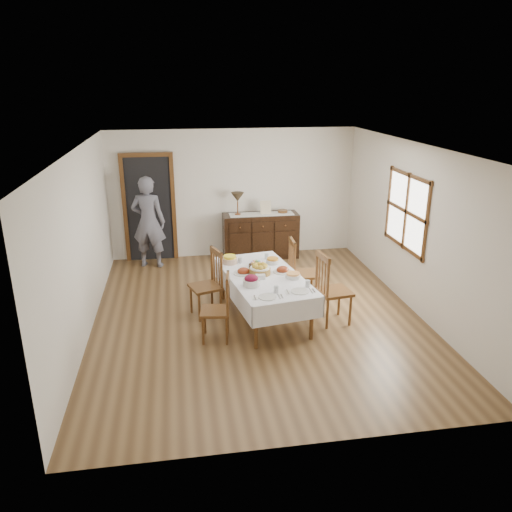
{
  "coord_description": "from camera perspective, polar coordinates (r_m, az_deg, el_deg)",
  "views": [
    {
      "loc": [
        -1.15,
        -6.99,
        3.47
      ],
      "look_at": [
        0.0,
        0.1,
        0.95
      ],
      "focal_mm": 35.0,
      "sensor_mm": 36.0,
      "label": 1
    }
  ],
  "objects": [
    {
      "name": "runner",
      "position": [
        10.15,
        0.62,
        4.82
      ],
      "size": [
        1.3,
        0.35,
        0.01
      ],
      "color": "white",
      "rests_on": "sideboard"
    },
    {
      "name": "setting_left",
      "position": [
        6.82,
        1.61,
        -4.39
      ],
      "size": [
        0.44,
        0.31,
        0.1
      ],
      "color": "silver",
      "rests_on": "dining_table"
    },
    {
      "name": "glass_far_b",
      "position": [
        8.19,
        1.23,
        -0.03
      ],
      "size": [
        0.07,
        0.07,
        0.1
      ],
      "color": "silver",
      "rests_on": "dining_table"
    },
    {
      "name": "carrot_bowl",
      "position": [
        8.0,
        1.91,
        -0.56
      ],
      "size": [
        0.21,
        0.21,
        0.09
      ],
      "color": "silver",
      "rests_on": "dining_table"
    },
    {
      "name": "picture_frame",
      "position": [
        10.13,
        1.11,
        5.56
      ],
      "size": [
        0.22,
        0.08,
        0.28
      ],
      "color": "beige",
      "rests_on": "sideboard"
    },
    {
      "name": "beet_bowl",
      "position": [
        7.12,
        -0.54,
        -2.86
      ],
      "size": [
        0.24,
        0.24,
        0.17
      ],
      "color": "silver",
      "rests_on": "dining_table"
    },
    {
      "name": "sideboard",
      "position": [
        10.3,
        0.52,
        2.35
      ],
      "size": [
        1.53,
        0.56,
        0.92
      ],
      "color": "black",
      "rests_on": "ground"
    },
    {
      "name": "egg_basket",
      "position": [
        7.83,
        0.05,
        -1.02
      ],
      "size": [
        0.25,
        0.25,
        0.1
      ],
      "color": "black",
      "rests_on": "dining_table"
    },
    {
      "name": "dining_table",
      "position": [
        7.57,
        0.87,
        -2.79
      ],
      "size": [
        1.37,
        2.2,
        0.71
      ],
      "rotation": [
        0.0,
        0.0,
        0.16
      ],
      "color": "white",
      "rests_on": "ground"
    },
    {
      "name": "butter_dish",
      "position": [
        7.38,
        0.51,
        -2.37
      ],
      "size": [
        0.15,
        0.11,
        0.07
      ],
      "color": "silver",
      "rests_on": "dining_table"
    },
    {
      "name": "room_shell",
      "position": [
        7.7,
        -1.46,
        5.59
      ],
      "size": [
        5.02,
        6.02,
        2.65
      ],
      "color": "silver",
      "rests_on": "ground"
    },
    {
      "name": "chair_right_far",
      "position": [
        8.19,
        5.12,
        -1.66
      ],
      "size": [
        0.46,
        0.46,
        1.08
      ],
      "rotation": [
        0.0,
        0.0,
        1.54
      ],
      "color": "#583518",
      "rests_on": "ground"
    },
    {
      "name": "casserole_dish",
      "position": [
        7.43,
        4.26,
        -2.23
      ],
      "size": [
        0.22,
        0.22,
        0.08
      ],
      "color": "silver",
      "rests_on": "dining_table"
    },
    {
      "name": "setting_right",
      "position": [
        7.02,
        5.28,
        -3.74
      ],
      "size": [
        0.44,
        0.31,
        0.1
      ],
      "color": "silver",
      "rests_on": "dining_table"
    },
    {
      "name": "ham_platter_b",
      "position": [
        7.65,
        3.06,
        -1.64
      ],
      "size": [
        0.29,
        0.29,
        0.11
      ],
      "color": "silver",
      "rests_on": "dining_table"
    },
    {
      "name": "chair_left_near",
      "position": [
        7.01,
        -4.28,
        -5.87
      ],
      "size": [
        0.46,
        0.46,
        0.97
      ],
      "rotation": [
        0.0,
        0.0,
        -1.72
      ],
      "color": "#583518",
      "rests_on": "ground"
    },
    {
      "name": "table_lamp",
      "position": [
        10.02,
        -2.12,
        6.67
      ],
      "size": [
        0.26,
        0.26,
        0.46
      ],
      "color": "brown",
      "rests_on": "sideboard"
    },
    {
      "name": "ground",
      "position": [
        7.89,
        0.12,
        -6.76
      ],
      "size": [
        6.0,
        6.0,
        0.0
      ],
      "primitive_type": "plane",
      "color": "brown"
    },
    {
      "name": "ham_platter_a",
      "position": [
        7.58,
        -1.44,
        -1.81
      ],
      "size": [
        0.31,
        0.31,
        0.11
      ],
      "color": "silver",
      "rests_on": "dining_table"
    },
    {
      "name": "deco_bowl",
      "position": [
        10.28,
        3.07,
        5.12
      ],
      "size": [
        0.2,
        0.2,
        0.06
      ],
      "color": "#583518",
      "rests_on": "sideboard"
    },
    {
      "name": "bread_basket",
      "position": [
        7.54,
        0.44,
        -1.57
      ],
      "size": [
        0.33,
        0.33,
        0.17
      ],
      "color": "brown",
      "rests_on": "dining_table"
    },
    {
      "name": "chair_left_far",
      "position": [
        7.75,
        -5.45,
        -3.04
      ],
      "size": [
        0.55,
        0.55,
        1.05
      ],
      "rotation": [
        0.0,
        0.0,
        -1.25
      ],
      "color": "#583518",
      "rests_on": "ground"
    },
    {
      "name": "chair_right_near",
      "position": [
        7.52,
        8.55,
        -3.63
      ],
      "size": [
        0.52,
        0.52,
        1.11
      ],
      "rotation": [
        0.0,
        0.0,
        1.71
      ],
      "color": "#583518",
      "rests_on": "ground"
    },
    {
      "name": "pineapple_bowl",
      "position": [
        8.0,
        -3.01,
        -0.43
      ],
      "size": [
        0.24,
        0.24,
        0.13
      ],
      "color": "tan",
      "rests_on": "dining_table"
    },
    {
      "name": "person",
      "position": [
        9.87,
        -12.21,
        4.15
      ],
      "size": [
        0.67,
        0.51,
        1.92
      ],
      "primitive_type": "imported",
      "rotation": [
        0.0,
        0.0,
        2.91
      ],
      "color": "slate",
      "rests_on": "ground"
    },
    {
      "name": "glass_far_a",
      "position": [
        8.02,
        -1.82,
        -0.48
      ],
      "size": [
        0.07,
        0.07,
        0.09
      ],
      "color": "silver",
      "rests_on": "dining_table"
    }
  ]
}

